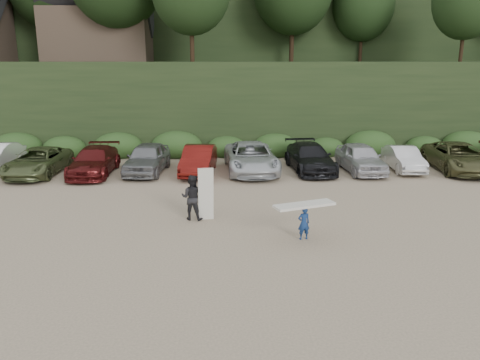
{
  "coord_description": "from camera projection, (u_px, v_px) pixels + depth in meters",
  "views": [
    {
      "loc": [
        -2.04,
        -15.65,
        6.07
      ],
      "look_at": [
        -1.46,
        3.0,
        1.3
      ],
      "focal_mm": 35.0,
      "sensor_mm": 36.0,
      "label": 1
    }
  ],
  "objects": [
    {
      "name": "ground",
      "position": [
        283.0,
        236.0,
        16.72
      ],
      "size": [
        120.0,
        120.0,
        0.0
      ],
      "primitive_type": "plane",
      "color": "tan",
      "rests_on": "ground"
    },
    {
      "name": "hillside_backdrop",
      "position": [
        242.0,
        10.0,
        48.73
      ],
      "size": [
        90.0,
        41.5,
        28.0
      ],
      "color": "black",
      "rests_on": "ground"
    },
    {
      "name": "parked_cars",
      "position": [
        279.0,
        158.0,
        26.18
      ],
      "size": [
        39.44,
        6.07,
        1.65
      ],
      "color": "#ACACB1",
      "rests_on": "ground"
    },
    {
      "name": "child_surfer",
      "position": [
        304.0,
        215.0,
        16.17
      ],
      "size": [
        2.24,
        1.32,
        1.3
      ],
      "color": "navy",
      "rests_on": "ground"
    },
    {
      "name": "adult_surfer",
      "position": [
        193.0,
        197.0,
        18.22
      ],
      "size": [
        1.36,
        0.85,
        2.12
      ],
      "color": "black",
      "rests_on": "ground"
    }
  ]
}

